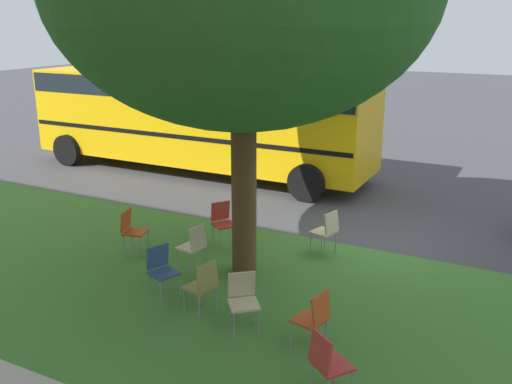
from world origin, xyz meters
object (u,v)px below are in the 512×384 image
at_px(chair_1, 203,284).
at_px(chair_3, 327,229).
at_px(chair_4, 327,361).
at_px(school_bus, 197,113).
at_px(chair_2, 194,244).
at_px(chair_6, 132,228).
at_px(chair_0, 162,267).
at_px(chair_8, 314,316).
at_px(chair_5, 243,297).
at_px(chair_7, 223,220).

xyz_separation_m(chair_1, chair_3, (-0.87, -3.07, 0.00)).
relative_size(chair_4, school_bus, 0.08).
distance_m(chair_2, chair_6, 1.53).
height_order(chair_2, chair_3, same).
xyz_separation_m(chair_0, chair_2, (0.08, -1.07, 0.00)).
bearing_deg(chair_8, chair_4, 120.16).
height_order(chair_0, chair_5, same).
height_order(chair_5, chair_8, same).
bearing_deg(chair_3, school_bus, -36.79).
distance_m(chair_1, chair_7, 2.86).
height_order(chair_1, chair_6, same).
distance_m(chair_7, school_bus, 5.99).
bearing_deg(school_bus, chair_4, 130.64).
bearing_deg(chair_7, chair_2, 97.58).
height_order(chair_3, chair_8, same).
distance_m(chair_0, chair_7, 2.42).
distance_m(chair_2, school_bus, 7.17).
relative_size(chair_0, chair_3, 1.00).
bearing_deg(school_bus, chair_7, 127.42).
distance_m(chair_5, school_bus, 9.27).
distance_m(chair_0, chair_8, 2.81).
xyz_separation_m(chair_1, chair_5, (-0.75, 0.10, 0.00)).
bearing_deg(chair_5, school_bus, -53.31).
xyz_separation_m(chair_0, chair_3, (-1.79, -2.87, 0.00)).
height_order(chair_8, school_bus, school_bus).
xyz_separation_m(chair_0, chair_7, (0.25, -2.41, 0.00)).
xyz_separation_m(chair_1, school_bus, (4.74, -7.26, 1.24)).
bearing_deg(chair_6, chair_3, -153.85).
height_order(chair_6, school_bus, school_bus).
relative_size(chair_0, chair_6, 1.00).
bearing_deg(chair_1, chair_6, -29.30).
bearing_deg(chair_7, chair_4, 134.33).
xyz_separation_m(chair_0, chair_6, (1.60, -1.21, 0.00)).
xyz_separation_m(chair_3, chair_6, (3.38, 1.66, 0.00)).
bearing_deg(chair_3, chair_7, 12.82).
bearing_deg(chair_1, chair_5, 172.28).
relative_size(chair_6, chair_7, 1.00).
relative_size(chair_1, chair_6, 1.00).
height_order(chair_6, chair_7, same).
bearing_deg(chair_7, chair_8, 137.93).
relative_size(chair_2, chair_5, 1.00).
bearing_deg(chair_7, chair_1, 114.21).
bearing_deg(chair_5, chair_4, 150.11).
xyz_separation_m(chair_3, chair_7, (2.04, 0.46, 0.00)).
height_order(chair_2, chair_8, same).
height_order(chair_1, chair_4, same).
distance_m(chair_4, chair_7, 5.11).
bearing_deg(chair_3, chair_0, 58.11).
distance_m(chair_0, school_bus, 8.13).
relative_size(chair_1, chair_3, 1.00).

